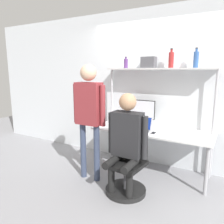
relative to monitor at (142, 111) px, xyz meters
The scene contains 14 objects.
ground_plane 1.18m from the monitor, 65.95° to the right, with size 12.00×12.00×0.00m, color gray.
wall_back 0.50m from the monitor, 32.22° to the left, with size 8.00×0.06×2.70m.
desk 0.47m from the monitor, 39.47° to the right, with size 1.88×0.73×0.72m.
shelf_unit 0.56m from the monitor, ahead, with size 1.79×0.26×1.70m.
monitor is the anchor object (origin of this frame).
laptop 0.41m from the monitor, 66.76° to the right, with size 0.30×0.23×0.22m.
cell_phone 0.60m from the monitor, 48.72° to the right, with size 0.07×0.15×0.01m.
office_chair 1.21m from the monitor, 78.70° to the right, with size 0.56×0.56×0.89m.
person_seated 1.04m from the monitor, 79.42° to the right, with size 0.57×0.47×1.38m.
person_standing 1.04m from the monitor, 117.28° to the right, with size 0.55×0.24×1.75m.
bottle_blue 1.20m from the monitor, ahead, with size 0.08×0.08×0.29m.
bottle_purple 0.88m from the monitor, behind, with size 0.07×0.07×0.19m.
bottle_red 0.98m from the monitor, ahead, with size 0.08×0.08×0.30m.
storage_box 0.83m from the monitor, ahead, with size 0.23×0.16×0.18m.
Camera 1 is at (1.11, -2.89, 1.67)m, focal length 35.00 mm.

